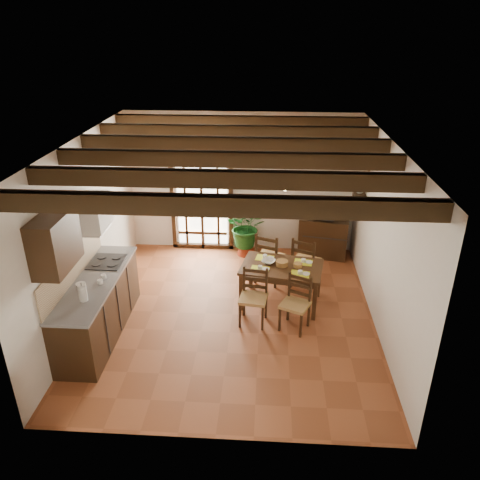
# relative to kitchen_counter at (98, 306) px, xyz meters

# --- Properties ---
(ground_plane) EXTENTS (5.00, 5.00, 0.00)m
(ground_plane) POSITION_rel_kitchen_counter_xyz_m (1.96, 0.60, -0.47)
(ground_plane) COLOR brown
(room_shell) EXTENTS (4.52, 5.02, 2.81)m
(room_shell) POSITION_rel_kitchen_counter_xyz_m (1.96, 0.60, 1.34)
(room_shell) COLOR silver
(room_shell) RESTS_ON ground_plane
(ceiling_beams) EXTENTS (4.50, 4.34, 0.20)m
(ceiling_beams) POSITION_rel_kitchen_counter_xyz_m (1.96, 0.60, 2.22)
(ceiling_beams) COLOR black
(ceiling_beams) RESTS_ON room_shell
(french_door) EXTENTS (1.26, 0.11, 2.32)m
(french_door) POSITION_rel_kitchen_counter_xyz_m (1.16, 3.05, 0.70)
(french_door) COLOR white
(french_door) RESTS_ON ground_plane
(kitchen_counter) EXTENTS (0.64, 2.25, 1.38)m
(kitchen_counter) POSITION_rel_kitchen_counter_xyz_m (0.00, 0.00, 0.00)
(kitchen_counter) COLOR black
(kitchen_counter) RESTS_ON ground_plane
(upper_cabinet) EXTENTS (0.35, 0.80, 0.70)m
(upper_cabinet) POSITION_rel_kitchen_counter_xyz_m (-0.12, -0.70, 1.38)
(upper_cabinet) COLOR black
(upper_cabinet) RESTS_ON room_shell
(range_hood) EXTENTS (0.38, 0.60, 0.54)m
(range_hood) POSITION_rel_kitchen_counter_xyz_m (-0.09, 0.55, 1.26)
(range_hood) COLOR white
(range_hood) RESTS_ON room_shell
(counter_items) EXTENTS (0.50, 1.43, 0.25)m
(counter_items) POSITION_rel_kitchen_counter_xyz_m (0.00, 0.09, 0.49)
(counter_items) COLOR black
(counter_items) RESTS_ON kitchen_counter
(dining_table) EXTENTS (1.42, 1.05, 0.70)m
(dining_table) POSITION_rel_kitchen_counter_xyz_m (2.74, 1.00, 0.14)
(dining_table) COLOR #3D2513
(dining_table) RESTS_ON ground_plane
(chair_near_left) EXTENTS (0.46, 0.45, 0.89)m
(chair_near_left) POSITION_rel_kitchen_counter_xyz_m (2.30, 0.41, -0.19)
(chair_near_left) COLOR #B0854B
(chair_near_left) RESTS_ON ground_plane
(chair_near_right) EXTENTS (0.52, 0.52, 0.87)m
(chair_near_right) POSITION_rel_kitchen_counter_xyz_m (2.94, 0.29, -0.20)
(chair_near_right) COLOR #B0854B
(chair_near_right) RESTS_ON ground_plane
(chair_far_left) EXTENTS (0.58, 0.56, 0.97)m
(chair_far_left) POSITION_rel_kitchen_counter_xyz_m (2.54, 1.71, -0.17)
(chair_far_left) COLOR #B0854B
(chair_far_left) RESTS_ON ground_plane
(chair_far_right) EXTENTS (0.58, 0.57, 0.97)m
(chair_far_right) POSITION_rel_kitchen_counter_xyz_m (3.17, 1.60, -0.17)
(chair_far_right) COLOR #B0854B
(chair_far_right) RESTS_ON ground_plane
(table_setting) EXTENTS (0.94, 0.63, 0.09)m
(table_setting) POSITION_rel_kitchen_counter_xyz_m (2.74, 1.00, 0.21)
(table_setting) COLOR yellow
(table_setting) RESTS_ON dining_table
(table_bowl) EXTENTS (0.28, 0.28, 0.05)m
(table_bowl) POSITION_rel_kitchen_counter_xyz_m (2.52, 1.09, 0.26)
(table_bowl) COLOR white
(table_bowl) RESTS_ON dining_table
(sideboard) EXTENTS (1.01, 0.60, 0.81)m
(sideboard) POSITION_rel_kitchen_counter_xyz_m (3.60, 2.83, -0.07)
(sideboard) COLOR black
(sideboard) RESTS_ON ground_plane
(crt_tv) EXTENTS (0.44, 0.42, 0.33)m
(crt_tv) POSITION_rel_kitchen_counter_xyz_m (3.60, 2.82, 0.52)
(crt_tv) COLOR black
(crt_tv) RESTS_ON sideboard
(fuse_box) EXTENTS (0.25, 0.03, 0.32)m
(fuse_box) POSITION_rel_kitchen_counter_xyz_m (3.46, 3.08, 1.28)
(fuse_box) COLOR white
(fuse_box) RESTS_ON room_shell
(plant_pot) EXTENTS (0.37, 0.37, 0.23)m
(plant_pot) POSITION_rel_kitchen_counter_xyz_m (2.07, 2.79, -0.36)
(plant_pot) COLOR maroon
(plant_pot) RESTS_ON ground_plane
(potted_plant) EXTENTS (2.23, 1.99, 2.25)m
(potted_plant) POSITION_rel_kitchen_counter_xyz_m (2.07, 2.79, 0.10)
(potted_plant) COLOR #144C19
(potted_plant) RESTS_ON ground_plane
(wall_shelf) EXTENTS (0.20, 0.42, 0.20)m
(wall_shelf) POSITION_rel_kitchen_counter_xyz_m (4.10, 2.20, 1.04)
(wall_shelf) COLOR black
(wall_shelf) RESTS_ON room_shell
(shelf_vase) EXTENTS (0.15, 0.15, 0.15)m
(shelf_vase) POSITION_rel_kitchen_counter_xyz_m (4.10, 2.20, 1.18)
(shelf_vase) COLOR #B2BFB2
(shelf_vase) RESTS_ON wall_shelf
(shelf_flowers) EXTENTS (0.14, 0.14, 0.36)m
(shelf_flowers) POSITION_rel_kitchen_counter_xyz_m (4.10, 2.20, 1.38)
(shelf_flowers) COLOR yellow
(shelf_flowers) RESTS_ON shelf_vase
(framed_picture) EXTENTS (0.03, 0.32, 0.32)m
(framed_picture) POSITION_rel_kitchen_counter_xyz_m (4.18, 2.20, 1.58)
(framed_picture) COLOR brown
(framed_picture) RESTS_ON room_shell
(pendant_lamp) EXTENTS (0.36, 0.36, 0.84)m
(pendant_lamp) POSITION_rel_kitchen_counter_xyz_m (2.74, 1.10, 1.60)
(pendant_lamp) COLOR black
(pendant_lamp) RESTS_ON room_shell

